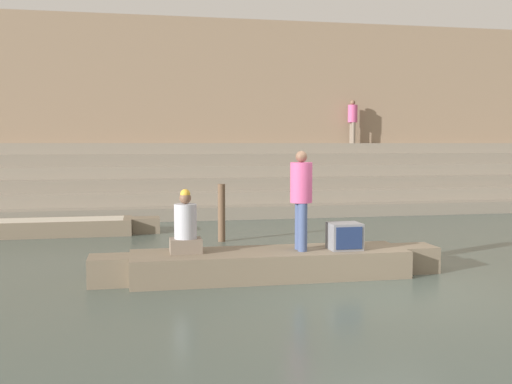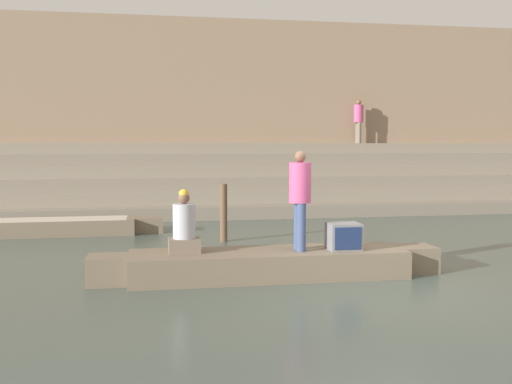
{
  "view_description": "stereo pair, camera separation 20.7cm",
  "coord_description": "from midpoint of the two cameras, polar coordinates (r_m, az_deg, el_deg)",
  "views": [
    {
      "loc": [
        -3.69,
        -8.68,
        2.27
      ],
      "look_at": [
        -1.52,
        2.29,
        1.36
      ],
      "focal_mm": 42.0,
      "sensor_mm": 36.0,
      "label": 1
    },
    {
      "loc": [
        -3.49,
        -8.72,
        2.27
      ],
      "look_at": [
        -1.52,
        2.29,
        1.36
      ],
      "focal_mm": 42.0,
      "sensor_mm": 36.0,
      "label": 2
    }
  ],
  "objects": [
    {
      "name": "ground_plane",
      "position": [
        9.68,
        11.06,
        -8.99
      ],
      "size": [
        120.0,
        120.0,
        0.0
      ],
      "primitive_type": "plane",
      "color": "#47544C"
    },
    {
      "name": "ghat_steps",
      "position": [
        20.63,
        -1.12,
        0.63
      ],
      "size": [
        36.0,
        4.47,
        2.28
      ],
      "color": "gray",
      "rests_on": "ground"
    },
    {
      "name": "back_wall",
      "position": [
        22.78,
        -2.11,
        7.42
      ],
      "size": [
        34.2,
        1.28,
        6.8
      ],
      "color": "#937A60",
      "rests_on": "ground"
    },
    {
      "name": "rowboat_main",
      "position": [
        10.21,
        0.72,
        -6.78
      ],
      "size": [
        5.96,
        1.28,
        0.46
      ],
      "rotation": [
        0.0,
        0.0,
        -0.03
      ],
      "color": "#756651",
      "rests_on": "ground"
    },
    {
      "name": "person_standing",
      "position": [
        10.1,
        3.74,
        -0.16
      ],
      "size": [
        0.37,
        0.37,
        1.68
      ],
      "rotation": [
        0.0,
        0.0,
        0.27
      ],
      "color": "#3D4C75",
      "rests_on": "rowboat_main"
    },
    {
      "name": "person_rowing",
      "position": [
        9.99,
        -7.32,
        -3.42
      ],
      "size": [
        0.52,
        0.41,
        1.06
      ],
      "rotation": [
        0.0,
        0.0,
        0.2
      ],
      "color": "#756656",
      "rests_on": "rowboat_main"
    },
    {
      "name": "tv_set",
      "position": [
        10.34,
        7.87,
        -4.19
      ],
      "size": [
        0.54,
        0.47,
        0.46
      ],
      "rotation": [
        0.0,
        0.0,
        -0.13
      ],
      "color": "slate",
      "rests_on": "rowboat_main"
    },
    {
      "name": "moored_boat_shore",
      "position": [
        15.79,
        -21.23,
        -3.17
      ],
      "size": [
        6.39,
        1.12,
        0.39
      ],
      "rotation": [
        0.0,
        0.0,
        -0.05
      ],
      "color": "#756651",
      "rests_on": "ground"
    },
    {
      "name": "mooring_post",
      "position": [
        13.86,
        -3.73,
        -1.99
      ],
      "size": [
        0.17,
        0.17,
        1.34
      ],
      "primitive_type": "cylinder",
      "color": "brown",
      "rests_on": "ground"
    },
    {
      "name": "person_on_steps",
      "position": [
        22.91,
        8.93,
        6.93
      ],
      "size": [
        0.36,
        0.36,
        1.62
      ],
      "rotation": [
        0.0,
        0.0,
        4.82
      ],
      "color": "#756656",
      "rests_on": "ghat_steps"
    }
  ]
}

